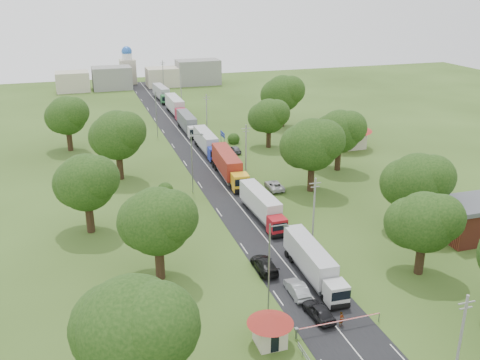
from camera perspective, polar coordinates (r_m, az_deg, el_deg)
name	(u,v)px	position (r m, az deg, el deg)	size (l,w,h in m)	color
ground	(255,226)	(75.10, 1.63, -4.91)	(260.00, 260.00, 0.00)	#304717
road	(218,179)	(92.75, -2.41, 0.13)	(8.00, 200.00, 0.04)	black
boom_barrier	(326,325)	(54.28, 9.20, -15.00)	(9.22, 0.35, 1.18)	slate
guard_booth	(270,325)	(51.53, 3.24, -15.15)	(4.40, 4.40, 3.45)	#BEB99E
info_sign	(223,137)	(106.89, -1.87, 4.59)	(0.12, 3.10, 4.10)	slate
pole_0	(460,341)	(48.78, 22.43, -15.57)	(1.60, 0.24, 9.00)	gray
pole_1	(314,210)	(69.22, 7.89, -3.14)	(1.60, 0.24, 9.00)	gray
pole_2	(246,149)	(93.65, 0.64, 3.37)	(1.60, 0.24, 9.00)	gray
pole_3	(207,113)	(119.66, -3.58, 7.11)	(1.60, 0.24, 9.00)	gray
pole_4	(181,90)	(146.40, -6.30, 9.48)	(1.60, 0.24, 9.00)	gray
pole_5	(163,74)	(173.54, -8.20, 11.10)	(1.60, 0.24, 9.00)	gray
lamp_0	(271,264)	(54.22, 3.28, -8.95)	(2.03, 0.22, 10.00)	slate
lamp_1	(193,160)	(85.14, -5.05, 2.15)	(2.03, 0.22, 10.00)	slate
lamp_2	(157,112)	(118.36, -8.84, 7.19)	(2.03, 0.22, 10.00)	slate
tree_2	(424,222)	(64.16, 19.02, -4.21)	(8.00, 8.00, 10.10)	#382616
tree_3	(417,181)	(74.73, 18.37, -0.13)	(8.80, 8.80, 11.07)	#382616
tree_4	(312,144)	(85.77, 7.68, 3.79)	(9.60, 9.60, 12.05)	#382616
tree_5	(339,131)	(96.73, 10.54, 5.15)	(8.80, 8.80, 11.07)	#382616
tree_6	(269,116)	(109.07, 3.08, 6.85)	(8.00, 8.00, 10.10)	#382616
tree_7	(283,93)	(125.69, 4.56, 9.21)	(9.60, 9.60, 12.05)	#382616
tree_9	(133,329)	(42.02, -11.31, -15.30)	(9.60, 9.60, 12.05)	#382616
tree_10	(157,221)	(60.11, -8.84, -4.30)	(8.80, 8.80, 11.07)	#382616
tree_11	(86,182)	(73.55, -16.11, -0.20)	(8.80, 8.80, 11.07)	#382616
tree_12	(117,135)	(92.69, -12.97, 4.71)	(9.60, 9.60, 12.05)	#382616
tree_13	(67,115)	(112.02, -18.00, 6.57)	(8.80, 8.80, 11.07)	#382616
house_brick	(471,219)	(77.00, 23.42, -3.87)	(8.60, 6.60, 5.20)	maroon
house_cream	(346,130)	(111.41, 11.27, 5.20)	(10.08, 10.08, 5.80)	#BEB99E
distant_town	(146,76)	(177.91, -10.02, 10.84)	(52.00, 8.00, 8.00)	gray
church	(128,67)	(184.93, -11.88, 11.67)	(5.00, 5.00, 12.30)	#BEB99E
truck_0	(313,262)	(62.33, 7.76, -8.68)	(2.72, 13.65, 3.78)	silver
truck_1	(262,205)	(76.66, 2.39, -2.73)	(2.73, 13.69, 3.79)	#A1121B
truck_2	(228,165)	(92.28, -1.25, 1.56)	(3.44, 15.77, 4.36)	gold
truck_3	(207,142)	(106.80, -3.55, 4.05)	(2.56, 14.33, 3.97)	#1B2CA5
truck_4	(188,123)	(122.25, -5.60, 6.08)	(2.49, 14.11, 3.91)	white
truck_5	(176,106)	(139.04, -6.89, 7.86)	(2.78, 15.43, 4.28)	#B11B37
truck_6	(162,93)	(157.09, -8.36, 9.16)	(3.16, 14.21, 3.92)	#296E3B
car_lane_front	(319,311)	(56.26, 8.40, -13.68)	(1.84, 4.58, 1.56)	black
car_lane_mid	(297,289)	(59.57, 6.11, -11.48)	(1.58, 4.54, 1.50)	#96999D
car_lane_rear	(264,265)	(63.80, 2.63, -9.02)	(2.19, 5.39, 1.56)	black
car_verge_near	(274,186)	(87.82, 3.68, -0.60)	(2.31, 5.02, 1.39)	#B9B9B9
car_verge_far	(235,149)	(106.71, -0.56, 3.28)	(1.65, 4.09, 1.39)	#4F5055
pedestrian_near	(341,319)	(55.46, 10.76, -14.39)	(0.57, 0.37, 1.56)	gray
pedestrian_booth	(287,323)	(54.29, 5.04, -14.91)	(0.77, 0.60, 1.57)	gray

